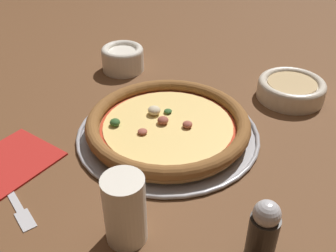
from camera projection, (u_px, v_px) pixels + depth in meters
The scene contains 9 objects.
ground_plane at pixel (168, 135), 0.80m from camera, with size 3.00×3.00×0.00m, color brown.
pizza_tray at pixel (168, 133), 0.80m from camera, with size 0.37×0.37×0.01m.
pizza at pixel (168, 124), 0.78m from camera, with size 0.33×0.33×0.04m.
bowl_near at pixel (291, 88), 0.91m from camera, with size 0.15×0.15×0.05m.
bowl_far at pixel (123, 58), 1.02m from camera, with size 0.11×0.11×0.06m.
drinking_cup at pixel (125, 210), 0.56m from camera, with size 0.06×0.06×0.11m.
napkin at pixel (10, 162), 0.73m from camera, with size 0.18×0.16×0.01m.
fork at pixel (12, 197), 0.65m from camera, with size 0.11×0.18×0.00m.
pepper_shaker at pixel (263, 231), 0.53m from camera, with size 0.04×0.04×0.11m.
Camera 1 is at (0.58, 0.27, 0.47)m, focal length 42.00 mm.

